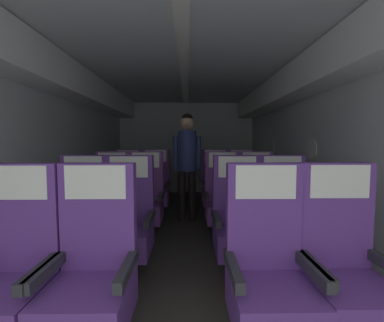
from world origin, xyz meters
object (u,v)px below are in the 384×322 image
Objects in this scene: seat_c_right_aisle at (257,201)px; seat_d_left_window at (127,188)px; seat_d_right_aisle at (242,188)px; seat_b_left_aisle at (128,225)px; seat_b_left_window at (81,224)px; seat_a_left_window at (10,279)px; seat_d_left_aisle at (155,188)px; seat_a_right_aisle at (345,275)px; seat_d_right_window at (215,188)px; seat_b_right_window at (238,225)px; flight_attendant at (187,155)px; seat_c_left_aisle at (145,201)px; seat_a_left_aisle at (92,277)px; seat_c_right_window at (223,201)px; seat_a_right_window at (269,277)px; seat_b_right_aisle at (285,224)px; seat_c_left_window at (111,201)px.

seat_c_right_aisle is 1.00× the size of seat_d_left_window.
seat_c_right_aisle is 0.96m from seat_d_right_aisle.
seat_b_left_window is at bearing 177.01° from seat_b_left_aisle.
seat_d_left_aisle is at bearing 81.02° from seat_a_left_window.
seat_a_left_window is at bearing -179.46° from seat_a_right_aisle.
seat_d_right_window is (1.00, 0.02, 0.00)m from seat_d_left_aisle.
seat_b_left_aisle and seat_b_right_window have the same top height.
seat_b_left_window is 0.66× the size of flight_attendant.
seat_c_left_aisle is at bearing -146.65° from seat_d_right_aisle.
seat_a_left_window is 1.00× the size of seat_c_left_aisle.
seat_b_left_window is at bearing -103.44° from seat_d_left_aisle.
seat_c_right_aisle is 1.00× the size of seat_d_left_aisle.
seat_d_right_aisle is at bearing 63.27° from seat_a_left_aisle.
seat_a_left_aisle is at bearing -117.47° from seat_c_right_window.
seat_a_right_aisle is 0.45m from seat_a_right_window.
seat_d_left_window is at bearing 115.25° from seat_c_left_aisle.
seat_b_left_aisle is 1.86m from flight_attendant.
seat_b_left_aisle is 1.76m from seat_c_right_aisle.
seat_c_left_aisle is at bearing 77.03° from seat_a_left_window.
seat_b_left_window is 1.90m from seat_b_right_aisle.
seat_c_left_window is at bearing 90.05° from seat_a_left_window.
seat_b_right_window is 1.00× the size of seat_d_right_aisle.
seat_d_right_window is (1.00, 2.89, 0.00)m from seat_a_left_aisle.
flight_attendant is at bearing 69.54° from seat_a_left_window.
seat_a_left_aisle is at bearing -137.11° from seat_b_right_window.
seat_c_right_window is (1.45, 0.95, 0.00)m from seat_b_left_window.
seat_a_right_aisle and seat_b_left_window have the same top height.
seat_a_left_window is 2.71m from seat_c_right_aisle.
seat_a_left_window and seat_b_left_window have the same top height.
seat_a_right_aisle and seat_d_right_aisle have the same top height.
seat_d_right_window is (-0.45, 0.01, 0.00)m from seat_d_right_aisle.
flight_attendant reaches higher than seat_c_left_aisle.
seat_b_left_aisle is at bearing -127.18° from seat_d_right_aisle.
seat_a_left_aisle is 1.00× the size of seat_b_left_aisle.
seat_d_right_aisle is at bearing -155.38° from flight_attendant.
seat_a_right_window and seat_d_left_window have the same top height.
seat_b_right_window and seat_d_right_window have the same top height.
seat_c_right_window and seat_d_left_aisle have the same top height.
seat_a_right_aisle is (1.46, 0.01, 0.00)m from seat_a_left_aisle.
seat_a_right_aisle is 1.00× the size of seat_b_left_window.
seat_c_right_aisle is (1.90, 0.95, 0.00)m from seat_b_left_window.
seat_b_left_aisle is (-1.02, 0.95, 0.00)m from seat_a_right_window.
seat_b_right_aisle is (1.46, 0.00, 0.00)m from seat_b_left_aisle.
seat_a_left_aisle is 3.05m from seat_d_right_window.
seat_d_right_window is at bearing 90.19° from seat_a_right_window.
seat_b_left_window is at bearing -89.89° from seat_c_left_window.
seat_a_left_aisle and seat_c_right_aisle have the same top height.
seat_c_right_aisle is at bearing 0.00° from seat_c_left_window.
seat_a_left_aisle is 1.91m from seat_c_left_aisle.
seat_c_right_window and seat_d_right_aisle have the same top height.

